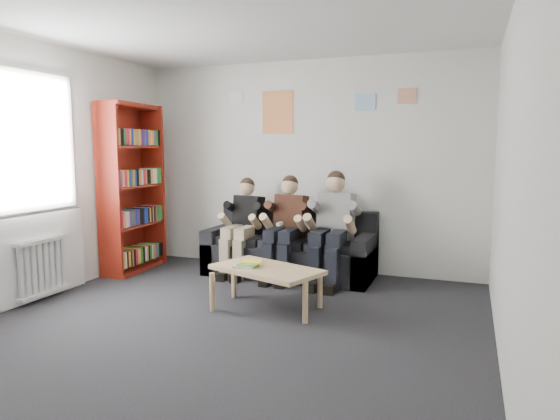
# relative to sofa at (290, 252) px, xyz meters

# --- Properties ---
(room_shell) EXTENTS (5.00, 5.00, 5.00)m
(room_shell) POSITION_rel_sofa_xyz_m (0.08, -2.11, 1.06)
(room_shell) COLOR black
(room_shell) RESTS_ON ground
(sofa) EXTENTS (2.07, 0.85, 0.80)m
(sofa) POSITION_rel_sofa_xyz_m (0.00, 0.00, 0.00)
(sofa) COLOR black
(sofa) RESTS_ON ground
(bookshelf) EXTENTS (0.32, 0.97, 2.14)m
(bookshelf) POSITION_rel_sofa_xyz_m (-1.98, -0.49, 0.78)
(bookshelf) COLOR maroon
(bookshelf) RESTS_ON ground
(coffee_table) EXTENTS (1.06, 0.58, 0.42)m
(coffee_table) POSITION_rel_sofa_xyz_m (0.24, -1.37, 0.08)
(coffee_table) COLOR tan
(coffee_table) RESTS_ON ground
(game_cases) EXTENTS (0.25, 0.21, 0.05)m
(game_cases) POSITION_rel_sofa_xyz_m (0.05, -1.39, 0.16)
(game_cases) COLOR silver
(game_cases) RESTS_ON coffee_table
(person_left) EXTENTS (0.36, 0.77, 1.21)m
(person_left) POSITION_rel_sofa_xyz_m (-0.58, -0.19, 0.32)
(person_left) COLOR black
(person_left) RESTS_ON sofa
(person_middle) EXTENTS (0.38, 0.82, 1.26)m
(person_middle) POSITION_rel_sofa_xyz_m (0.00, -0.19, 0.34)
(person_middle) COLOR #432216
(person_middle) RESTS_ON sofa
(person_right) EXTENTS (0.41, 0.89, 1.32)m
(person_right) POSITION_rel_sofa_xyz_m (0.58, -0.20, 0.36)
(person_right) COLOR white
(person_right) RESTS_ON sofa
(radiator) EXTENTS (0.10, 0.64, 0.60)m
(radiator) POSITION_rel_sofa_xyz_m (-2.07, -1.91, 0.06)
(radiator) COLOR white
(radiator) RESTS_ON ground
(window) EXTENTS (0.05, 1.30, 2.36)m
(window) POSITION_rel_sofa_xyz_m (-2.14, -1.91, 0.74)
(window) COLOR white
(window) RESTS_ON room_shell
(poster_large) EXTENTS (0.42, 0.01, 0.55)m
(poster_large) POSITION_rel_sofa_xyz_m (-0.32, 0.38, 1.76)
(poster_large) COLOR gold
(poster_large) RESTS_ON room_shell
(poster_blue) EXTENTS (0.25, 0.01, 0.20)m
(poster_blue) POSITION_rel_sofa_xyz_m (0.83, 0.38, 1.86)
(poster_blue) COLOR #459EEA
(poster_blue) RESTS_ON room_shell
(poster_pink) EXTENTS (0.22, 0.01, 0.18)m
(poster_pink) POSITION_rel_sofa_xyz_m (1.33, 0.38, 1.91)
(poster_pink) COLOR #B73982
(poster_pink) RESTS_ON room_shell
(poster_sign) EXTENTS (0.20, 0.01, 0.14)m
(poster_sign) POSITION_rel_sofa_xyz_m (-0.92, 0.38, 1.96)
(poster_sign) COLOR white
(poster_sign) RESTS_ON room_shell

